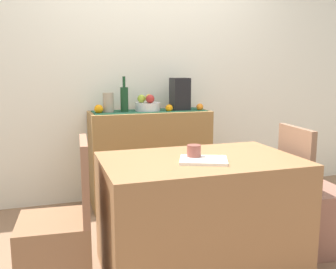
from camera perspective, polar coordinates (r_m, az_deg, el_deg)
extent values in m
cube|color=#86644B|center=(2.97, 2.85, -16.01)|extent=(6.40, 6.40, 0.02)
cube|color=silver|center=(3.80, -3.35, 10.77)|extent=(6.40, 0.06, 2.70)
cube|color=olive|center=(3.64, -2.72, -3.50)|extent=(1.12, 0.42, 0.90)
cube|color=#1E4E36|center=(3.56, -2.78, 3.57)|extent=(1.06, 0.32, 0.01)
cylinder|color=silver|center=(3.56, -3.08, 4.22)|extent=(0.24, 0.24, 0.08)
sphere|color=#94B032|center=(3.53, -4.02, 5.41)|extent=(0.07, 0.07, 0.07)
sphere|color=gold|center=(3.56, -2.84, 5.48)|extent=(0.08, 0.08, 0.08)
sphere|color=#AC2B27|center=(3.49, -2.70, 5.39)|extent=(0.08, 0.08, 0.08)
cylinder|color=#173D20|center=(3.50, -6.60, 5.23)|extent=(0.07, 0.07, 0.23)
cylinder|color=#173D20|center=(3.49, -6.65, 7.89)|extent=(0.03, 0.03, 0.10)
cube|color=black|center=(3.64, 1.79, 6.09)|extent=(0.16, 0.18, 0.31)
cylinder|color=tan|center=(3.48, -8.97, 4.75)|extent=(0.10, 0.10, 0.18)
sphere|color=orange|center=(3.52, 0.17, 4.01)|extent=(0.07, 0.07, 0.07)
sphere|color=orange|center=(3.63, 4.81, 4.14)|extent=(0.07, 0.07, 0.07)
sphere|color=orange|center=(3.43, -10.39, 3.79)|extent=(0.08, 0.08, 0.08)
cube|color=#956740|center=(2.48, 4.76, -11.92)|extent=(1.22, 0.77, 0.74)
cube|color=white|center=(2.27, 5.37, -3.88)|extent=(0.34, 0.30, 0.02)
cylinder|color=brown|center=(2.32, 3.92, -2.68)|extent=(0.09, 0.09, 0.09)
cube|color=#885F41|center=(2.37, -16.55, -17.19)|extent=(0.43, 0.43, 0.45)
cube|color=#8F6148|center=(2.20, -12.42, -6.53)|extent=(0.07, 0.40, 0.45)
cube|color=#8C5C4C|center=(2.96, 21.15, -11.83)|extent=(0.43, 0.43, 0.45)
cube|color=#87614A|center=(2.74, 18.61, -3.60)|extent=(0.07, 0.40, 0.45)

